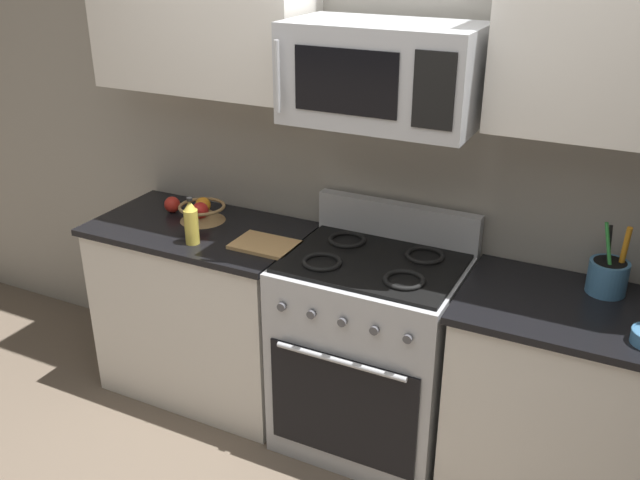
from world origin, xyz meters
name	(u,v)px	position (x,y,z in m)	size (l,w,h in m)	color
wall_back	(409,152)	(0.00, 1.04, 1.30)	(8.00, 0.10, 2.60)	#9E998E
counter_left	(205,309)	(-0.90, 0.67, 0.46)	(1.03, 0.60, 0.91)	silver
range_oven	(371,350)	(0.00, 0.67, 0.47)	(0.76, 0.65, 1.09)	#B2B5BA
counter_right	(580,410)	(0.90, 0.67, 0.46)	(1.02, 0.60, 0.91)	silver
microwave	(383,74)	(0.00, 0.70, 1.70)	(0.74, 0.44, 0.38)	#B2B5BA
upper_cabinets_left	(202,8)	(-0.91, 0.82, 1.89)	(1.02, 0.34, 0.72)	silver
utensil_crock	(608,275)	(0.91, 0.84, 0.98)	(0.15, 0.15, 0.30)	teal
fruit_basket	(202,211)	(-0.93, 0.74, 0.96)	(0.23, 0.23, 0.11)	#9E7A4C
apple_loose	(172,205)	(-1.12, 0.76, 0.95)	(0.08, 0.08, 0.08)	red
cutting_board	(266,245)	(-0.50, 0.61, 0.92)	(0.29, 0.20, 0.02)	tan
bottle_oil	(191,223)	(-0.81, 0.50, 1.01)	(0.06, 0.06, 0.22)	gold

